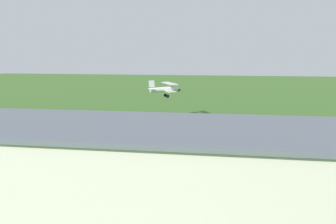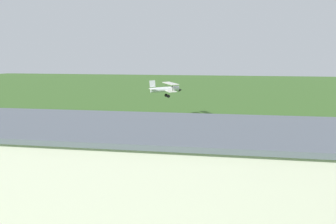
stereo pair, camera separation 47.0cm
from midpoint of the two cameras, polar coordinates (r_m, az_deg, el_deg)
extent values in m
plane|color=#3D6628|center=(68.14, 6.34, -1.50)|extent=(400.00, 400.00, 0.00)
cube|color=beige|center=(26.64, 1.45, -10.05)|extent=(38.52, 13.82, 6.69)
cube|color=slate|center=(25.73, 1.48, -2.60)|extent=(39.15, 14.45, 0.35)
cube|color=#384251|center=(32.44, 3.08, -7.74)|extent=(9.99, 0.70, 5.49)
cylinder|color=silver|center=(68.15, -0.34, 3.74)|extent=(5.51, 3.47, 1.31)
cone|color=black|center=(68.96, 2.23, 3.64)|extent=(0.97, 0.95, 0.73)
cube|color=silver|center=(68.32, 0.21, 3.60)|extent=(4.91, 7.76, 0.20)
cube|color=silver|center=(68.32, 0.55, 4.72)|extent=(4.91, 7.76, 0.20)
cube|color=silver|center=(67.53, -2.38, 4.65)|extent=(1.09, 0.62, 1.36)
cube|color=silver|center=(67.60, -2.42, 3.82)|extent=(1.99, 2.73, 0.13)
cylinder|color=black|center=(67.46, 0.26, 2.61)|extent=(0.63, 0.42, 0.64)
cylinder|color=black|center=(69.30, -0.12, 2.77)|extent=(0.63, 0.42, 0.64)
cylinder|color=#332D28|center=(65.85, 0.92, 3.99)|extent=(0.18, 0.14, 1.37)
cylinder|color=#332D28|center=(70.79, -0.12, 4.31)|extent=(0.18, 0.14, 1.37)
cube|color=white|center=(46.04, -23.62, -6.24)|extent=(1.88, 4.31, 0.67)
cube|color=#2D3842|center=(45.89, -23.66, -5.50)|extent=(1.61, 2.43, 0.55)
cylinder|color=black|center=(44.50, -23.87, -7.20)|extent=(0.24, 0.65, 0.64)
cylinder|color=black|center=(45.60, -25.60, -6.93)|extent=(0.24, 0.65, 0.64)
cylinder|color=black|center=(46.70, -21.64, -6.34)|extent=(0.24, 0.65, 0.64)
cylinder|color=black|center=(47.75, -23.34, -6.12)|extent=(0.24, 0.65, 0.64)
cylinder|color=#B23333|center=(45.82, -15.20, -6.20)|extent=(0.45, 0.45, 0.82)
cylinder|color=#72338C|center=(45.65, -15.24, -5.35)|extent=(0.53, 0.53, 0.58)
sphere|color=#D8AD84|center=(45.56, -15.26, -4.86)|extent=(0.22, 0.22, 0.22)
cylinder|color=#B23333|center=(46.99, -13.22, -5.71)|extent=(0.38, 0.38, 0.88)
cylinder|color=#3F3F47|center=(46.81, -13.25, -4.82)|extent=(0.45, 0.45, 0.62)
sphere|color=beige|center=(46.72, -13.27, -4.31)|extent=(0.24, 0.24, 0.24)
camera|label=1|loc=(0.23, -89.74, 0.04)|focal=37.16mm
camera|label=2|loc=(0.23, 90.26, -0.04)|focal=37.16mm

